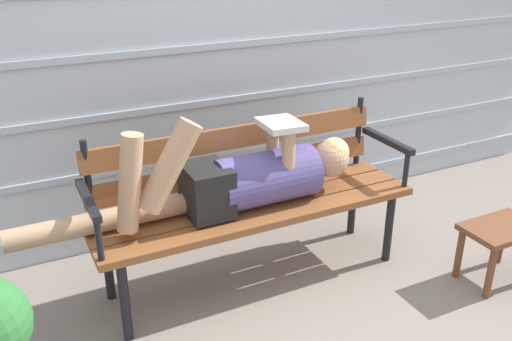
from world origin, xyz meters
name	(u,v)px	position (x,y,z in m)	size (l,w,h in m)	color
ground_plane	(270,293)	(0.00, 0.00, 0.00)	(12.00, 12.00, 0.00)	gray
house_siding	(201,46)	(0.00, 0.82, 1.09)	(5.44, 0.08, 2.18)	#B2BCC6
park_bench	(250,191)	(0.00, 0.22, 0.47)	(1.63, 0.44, 0.82)	brown
reclining_person	(240,178)	(-0.08, 0.15, 0.59)	(1.67, 0.27, 0.52)	#514784
footstool	(500,238)	(1.10, -0.41, 0.25)	(0.39, 0.25, 0.31)	brown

